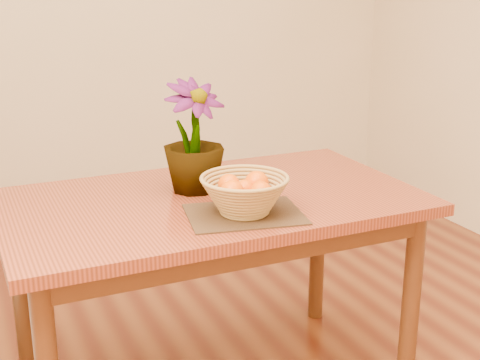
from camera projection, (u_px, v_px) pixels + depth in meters
name	position (u px, v px, depth m)	size (l,w,h in m)	color
table	(212.00, 221.00, 2.29)	(1.40, 0.80, 0.75)	maroon
placemat	(245.00, 214.00, 2.09)	(0.36, 0.27, 0.01)	#3D2816
wicker_basket	(245.00, 196.00, 2.08)	(0.28, 0.28, 0.11)	#A67E45
orange_pile	(245.00, 188.00, 2.07)	(0.19, 0.18, 0.08)	#F75F04
potted_plant	(193.00, 137.00, 2.28)	(0.22, 0.22, 0.38)	#204F16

